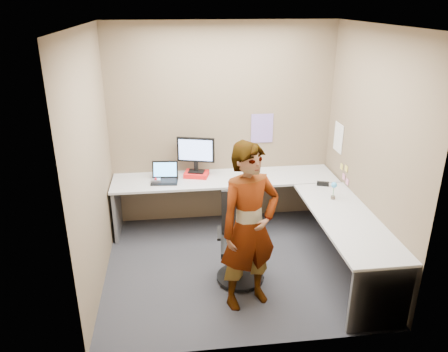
{
  "coord_description": "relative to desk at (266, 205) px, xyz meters",
  "views": [
    {
      "loc": [
        -0.67,
        -4.34,
        2.93
      ],
      "look_at": [
        -0.1,
        0.25,
        1.05
      ],
      "focal_mm": 35.0,
      "sensor_mm": 36.0,
      "label": 1
    }
  ],
  "objects": [
    {
      "name": "origami",
      "position": [
        -0.22,
        0.48,
        0.17
      ],
      "size": [
        0.1,
        0.1,
        0.06
      ],
      "primitive_type": "cone",
      "color": "white",
      "rests_on": "desk"
    },
    {
      "name": "trackball_mouse",
      "position": [
        -1.34,
        0.54,
        0.17
      ],
      "size": [
        0.12,
        0.08,
        0.07
      ],
      "color": "#B7B7BC",
      "rests_on": "desk"
    },
    {
      "name": "office_chair",
      "position": [
        -0.42,
        -0.62,
        -0.18
      ],
      "size": [
        0.53,
        0.52,
        0.99
      ],
      "rotation": [
        0.0,
        0.0,
        -0.11
      ],
      "color": "black",
      "rests_on": "ground"
    },
    {
      "name": "desk",
      "position": [
        0.0,
        0.0,
        0.0
      ],
      "size": [
        2.98,
        2.58,
        0.73
      ],
      "color": "silver",
      "rests_on": "ground"
    },
    {
      "name": "calendar_purple",
      "position": [
        0.11,
        0.9,
        0.71
      ],
      "size": [
        0.3,
        0.01,
        0.4
      ],
      "primitive_type": "cube",
      "color": "#846BB7",
      "rests_on": "wall_back"
    },
    {
      "name": "person",
      "position": [
        -0.4,
        -1.05,
        0.28
      ],
      "size": [
        0.74,
        0.61,
        1.74
      ],
      "primitive_type": "imported",
      "rotation": [
        0.0,
        0.0,
        0.36
      ],
      "color": "#999399",
      "rests_on": "ground"
    },
    {
      "name": "wall_back",
      "position": [
        -0.44,
        0.91,
        0.76
      ],
      "size": [
        3.0,
        0.0,
        3.0
      ],
      "primitive_type": "plane",
      "rotation": [
        1.57,
        0.0,
        0.0
      ],
      "color": "#736147",
      "rests_on": "ground"
    },
    {
      "name": "flower",
      "position": [
        0.75,
        -0.23,
        0.28
      ],
      "size": [
        0.07,
        0.07,
        0.22
      ],
      "color": "brown",
      "rests_on": "desk"
    },
    {
      "name": "sticky_note_d",
      "position": [
        1.05,
        0.31,
        0.33
      ],
      "size": [
        0.01,
        0.07,
        0.07
      ],
      "primitive_type": "cube",
      "color": "#F2E059",
      "rests_on": "wall_right"
    },
    {
      "name": "ground",
      "position": [
        -0.44,
        -0.39,
        -0.59
      ],
      "size": [
        3.0,
        3.0,
        0.0
      ],
      "primitive_type": "plane",
      "color": "#26262B",
      "rests_on": "ground"
    },
    {
      "name": "calendar_white",
      "position": [
        1.05,
        0.51,
        0.66
      ],
      "size": [
        0.01,
        0.28,
        0.38
      ],
      "primitive_type": "cube",
      "color": "white",
      "rests_on": "wall_right"
    },
    {
      "name": "wall_left",
      "position": [
        -1.94,
        -0.39,
        0.76
      ],
      "size": [
        0.0,
        2.7,
        2.7
      ],
      "primitive_type": "plane",
      "rotation": [
        1.57,
        0.0,
        1.57
      ],
      "color": "#736147",
      "rests_on": "ground"
    },
    {
      "name": "ceiling",
      "position": [
        -0.44,
        -0.39,
        2.11
      ],
      "size": [
        3.0,
        3.0,
        0.0
      ],
      "primitive_type": "plane",
      "rotation": [
        3.14,
        0.0,
        0.0
      ],
      "color": "white",
      "rests_on": "wall_back"
    },
    {
      "name": "monitor",
      "position": [
        -0.81,
        0.7,
        0.48
      ],
      "size": [
        0.49,
        0.2,
        0.47
      ],
      "rotation": [
        0.0,
        0.0,
        -0.27
      ],
      "color": "black",
      "rests_on": "paper_ream"
    },
    {
      "name": "paper_ream",
      "position": [
        -0.81,
        0.68,
        0.17
      ],
      "size": [
        0.36,
        0.3,
        0.06
      ],
      "primitive_type": "cube",
      "rotation": [
        0.0,
        0.0,
        -0.27
      ],
      "color": "red",
      "rests_on": "desk"
    },
    {
      "name": "sticky_note_b",
      "position": [
        1.05,
        0.21,
        0.23
      ],
      "size": [
        0.01,
        0.07,
        0.07
      ],
      "primitive_type": "cube",
      "color": "pink",
      "rests_on": "wall_right"
    },
    {
      "name": "stapler",
      "position": [
        0.76,
        0.16,
        0.17
      ],
      "size": [
        0.16,
        0.08,
        0.05
      ],
      "primitive_type": "cube",
      "rotation": [
        0.0,
        0.0,
        -0.31
      ],
      "color": "black",
      "rests_on": "desk"
    },
    {
      "name": "wall_right",
      "position": [
        1.06,
        -0.39,
        0.76
      ],
      "size": [
        0.0,
        2.7,
        2.7
      ],
      "primitive_type": "plane",
      "rotation": [
        1.57,
        0.0,
        -1.57
      ],
      "color": "#736147",
      "rests_on": "ground"
    },
    {
      "name": "sticky_note_c",
      "position": [
        1.05,
        0.09,
        0.21
      ],
      "size": [
        0.01,
        0.07,
        0.07
      ],
      "primitive_type": "cube",
      "color": "pink",
      "rests_on": "wall_right"
    },
    {
      "name": "laptop",
      "position": [
        -1.23,
        0.58,
        0.2
      ],
      "size": [
        0.36,
        0.31,
        0.24
      ],
      "rotation": [
        0.0,
        0.0,
        -0.09
      ],
      "color": "black",
      "rests_on": "desk"
    },
    {
      "name": "sticky_note_a",
      "position": [
        1.05,
        0.16,
        0.36
      ],
      "size": [
        0.01,
        0.07,
        0.07
      ],
      "primitive_type": "cube",
      "color": "#F2E059",
      "rests_on": "wall_right"
    }
  ]
}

